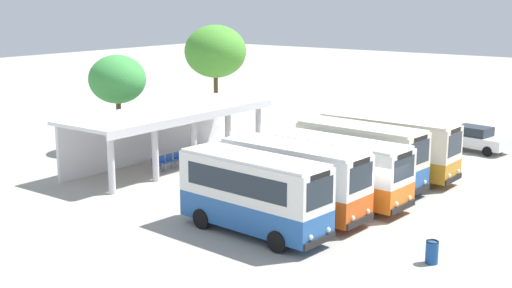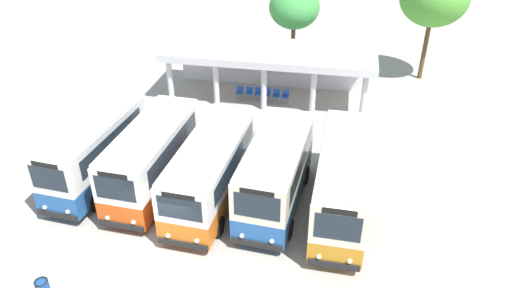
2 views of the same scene
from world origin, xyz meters
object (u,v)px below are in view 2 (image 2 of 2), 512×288
(city_bus_second_in_row, at_px, (153,156))
(city_bus_fifth_blue, at_px, (342,180))
(city_bus_fourth_amber, at_px, (276,171))
(city_bus_middle_cream, at_px, (211,168))
(waiting_chair_end_by_column, at_px, (240,91))
(waiting_chair_second_from_end, at_px, (249,92))
(city_bus_nearest_orange, at_px, (95,150))
(waiting_chair_fifth_seat, at_px, (276,94))
(waiting_chair_middle_seat, at_px, (258,92))
(waiting_chair_fourth_seat, at_px, (267,93))
(waiting_chair_far_end_seat, at_px, (285,95))

(city_bus_second_in_row, xyz_separation_m, city_bus_fifth_blue, (8.96, -0.27, -0.01))
(city_bus_fourth_amber, distance_m, city_bus_fifth_blue, 2.99)
(city_bus_fourth_amber, bearing_deg, city_bus_middle_cream, -177.14)
(city_bus_middle_cream, distance_m, waiting_chair_end_by_column, 11.20)
(city_bus_fourth_amber, relative_size, waiting_chair_second_from_end, 8.17)
(city_bus_fifth_blue, xyz_separation_m, waiting_chair_end_by_column, (-7.10, 11.00, -1.32))
(waiting_chair_second_from_end, bearing_deg, city_bus_fourth_amber, -72.35)
(city_bus_fourth_amber, height_order, waiting_chair_second_from_end, city_bus_fourth_amber)
(city_bus_nearest_orange, distance_m, waiting_chair_second_from_end, 12.15)
(city_bus_nearest_orange, relative_size, city_bus_fifth_blue, 0.90)
(waiting_chair_second_from_end, bearing_deg, waiting_chair_fifth_seat, -1.45)
(waiting_chair_end_by_column, bearing_deg, city_bus_middle_cream, -84.21)
(city_bus_nearest_orange, height_order, waiting_chair_second_from_end, city_bus_nearest_orange)
(city_bus_second_in_row, xyz_separation_m, waiting_chair_middle_seat, (3.11, 10.78, -1.33))
(city_bus_middle_cream, height_order, city_bus_fourth_amber, city_bus_fourth_amber)
(waiting_chair_fourth_seat, bearing_deg, city_bus_nearest_orange, -121.93)
(waiting_chair_second_from_end, relative_size, waiting_chair_fourth_seat, 1.00)
(waiting_chair_second_from_end, xyz_separation_m, waiting_chair_far_end_seat, (2.48, -0.07, 0.00))
(city_bus_fifth_blue, relative_size, waiting_chair_far_end_seat, 9.20)
(city_bus_second_in_row, bearing_deg, waiting_chair_middle_seat, 73.93)
(waiting_chair_end_by_column, xyz_separation_m, waiting_chair_fourth_seat, (1.86, 0.05, 0.00))
(city_bus_nearest_orange, distance_m, waiting_chair_far_end_seat, 13.39)
(city_bus_fifth_blue, distance_m, waiting_chair_fifth_seat, 11.99)
(waiting_chair_middle_seat, bearing_deg, city_bus_fifth_blue, -62.09)
(city_bus_nearest_orange, bearing_deg, waiting_chair_middle_seat, 60.53)
(waiting_chair_fourth_seat, bearing_deg, city_bus_fourth_amber, -78.43)
(waiting_chair_far_end_seat, bearing_deg, city_bus_fifth_blue, -69.99)
(waiting_chair_middle_seat, distance_m, waiting_chair_far_end_seat, 1.87)
(waiting_chair_fourth_seat, bearing_deg, city_bus_fifth_blue, -64.65)
(city_bus_fourth_amber, distance_m, waiting_chair_end_by_column, 11.75)
(city_bus_middle_cream, distance_m, waiting_chair_middle_seat, 11.19)
(city_bus_fourth_amber, xyz_separation_m, waiting_chair_far_end_seat, (-1.00, 10.89, -1.34))
(waiting_chair_second_from_end, height_order, waiting_chair_middle_seat, same)
(city_bus_middle_cream, xyz_separation_m, city_bus_fifth_blue, (5.97, 0.08, 0.08))
(city_bus_fourth_amber, bearing_deg, waiting_chair_fifth_seat, 98.47)
(waiting_chair_fifth_seat, xyz_separation_m, waiting_chair_far_end_seat, (0.62, -0.03, 0.00))
(waiting_chair_middle_seat, bearing_deg, city_bus_nearest_orange, -119.47)
(city_bus_fourth_amber, distance_m, waiting_chair_middle_seat, 11.42)
(city_bus_second_in_row, xyz_separation_m, waiting_chair_fifth_seat, (4.35, 10.72, -1.33))
(waiting_chair_second_from_end, distance_m, waiting_chair_fifth_seat, 1.86)
(city_bus_middle_cream, distance_m, waiting_chair_fourth_seat, 11.21)
(waiting_chair_second_from_end, bearing_deg, city_bus_fifth_blue, -59.59)
(city_bus_fifth_blue, relative_size, waiting_chair_fourth_seat, 9.20)
(city_bus_middle_cream, bearing_deg, waiting_chair_second_from_end, 92.59)
(city_bus_fourth_amber, height_order, waiting_chair_end_by_column, city_bus_fourth_amber)
(waiting_chair_second_from_end, xyz_separation_m, waiting_chair_fifth_seat, (1.86, -0.05, 0.00))
(waiting_chair_second_from_end, xyz_separation_m, waiting_chair_fourth_seat, (1.24, 0.01, 0.00))
(waiting_chair_end_by_column, relative_size, waiting_chair_second_from_end, 1.00)
(waiting_chair_far_end_seat, bearing_deg, city_bus_second_in_row, -114.92)
(city_bus_fourth_amber, xyz_separation_m, waiting_chair_fifth_seat, (-1.62, 10.91, -1.34))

